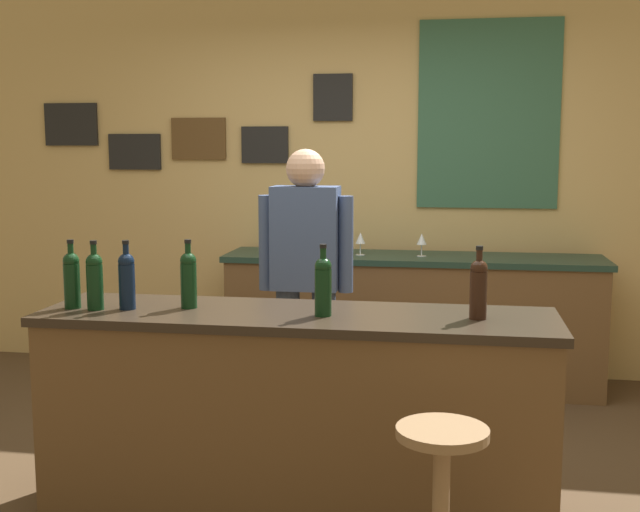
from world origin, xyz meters
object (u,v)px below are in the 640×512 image
bartender (306,275)px  wine_glass_a (325,238)px  wine_bottle_f (479,287)px  wine_bottle_e (323,284)px  wine_bottle_c (127,279)px  wine_glass_c (422,240)px  coffee_mug (297,248)px  wine_bottle_b (95,279)px  wine_bottle_a (72,278)px  wine_bottle_d (189,278)px  bar_stool (441,489)px  wine_glass_b (360,239)px

bartender → wine_glass_a: (-0.07, 1.11, 0.07)m
wine_bottle_f → wine_bottle_e: bearing=-175.8°
wine_bottle_e → bartender: bearing=104.8°
wine_bottle_e → wine_bottle_f: bearing=4.2°
bartender → wine_bottle_c: bearing=-123.3°
wine_bottle_c → wine_glass_c: (1.21, 2.07, -0.05)m
wine_bottle_e → coffee_mug: (-0.51, 2.02, -0.11)m
wine_bottle_c → wine_bottle_f: same height
wine_bottle_f → wine_glass_a: wine_bottle_f is taller
wine_bottle_b → coffee_mug: (0.50, 2.06, -0.11)m
wine_bottle_a → coffee_mug: bearing=73.3°
bartender → wine_glass_c: 1.27m
wine_bottle_d → wine_bottle_e: size_ratio=1.00×
coffee_mug → wine_bottle_c: bearing=-100.2°
wine_bottle_a → wine_bottle_f: same height
bar_stool → wine_bottle_f: size_ratio=2.22×
bar_stool → wine_glass_c: bearing=93.9°
wine_glass_c → wine_bottle_b: bearing=-122.5°
wine_bottle_a → wine_bottle_f: 1.77m
wine_bottle_f → coffee_mug: (-1.15, 1.98, -0.11)m
wine_bottle_c → coffee_mug: bearing=79.8°
bar_stool → wine_bottle_b: (-1.52, 0.59, 0.60)m
wine_bottle_f → bar_stool: bearing=-101.0°
wine_bottle_a → wine_bottle_f: (1.77, 0.07, 0.00)m
wine_glass_a → wine_bottle_c: bearing=-105.0°
wine_bottle_f → coffee_mug: 2.29m
bar_stool → wine_bottle_f: (0.13, 0.67, 0.60)m
wine_bottle_b → wine_glass_b: bearing=66.1°
bartender → coffee_mug: size_ratio=12.96×
wine_bottle_f → wine_glass_b: 2.14m
wine_bottle_a → wine_glass_c: size_ratio=1.97×
wine_glass_b → coffee_mug: size_ratio=1.24×
wine_bottle_a → wine_bottle_c: size_ratio=1.00×
wine_bottle_d → wine_glass_a: bearing=81.6°
wine_glass_b → wine_glass_a: bearing=-177.4°
wine_bottle_e → coffee_mug: size_ratio=2.45×
wine_bottle_c → wine_bottle_d: size_ratio=1.00×
bar_stool → wine_glass_b: 2.81m
bar_stool → coffee_mug: coffee_mug is taller
bar_stool → wine_glass_c: size_ratio=4.39×
wine_bottle_d → wine_bottle_f: 1.26m
wine_bottle_b → wine_bottle_f: 1.66m
wine_bottle_b → wine_bottle_e: (1.01, 0.04, 0.00)m
wine_glass_a → wine_glass_b: same height
wine_bottle_c → bar_stool: bearing=-24.1°
bar_stool → wine_bottle_c: size_ratio=2.22×
wine_bottle_b → wine_bottle_a: bearing=173.2°
bar_stool → wine_bottle_b: bearing=158.9°
wine_bottle_a → wine_bottle_d: size_ratio=1.00×
wine_bottle_b → wine_glass_c: size_ratio=1.97×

